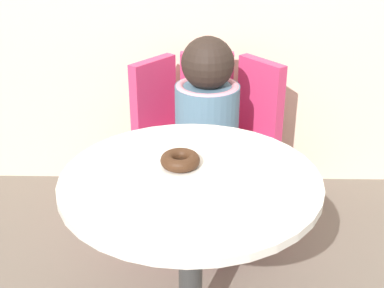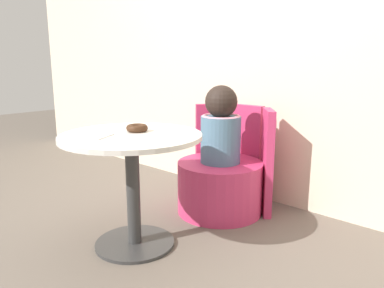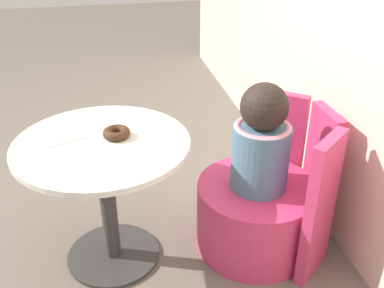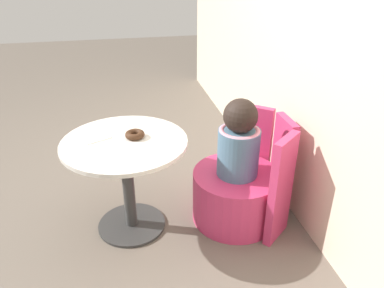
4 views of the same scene
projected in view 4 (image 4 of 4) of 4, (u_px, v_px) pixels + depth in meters
The scene contains 8 objects.
ground_plane at pixel (134, 228), 2.47m from camera, with size 12.00×12.00×0.00m, color #665B51.
back_wall at pixel (319, 36), 2.13m from camera, with size 6.00×0.06×2.40m.
round_table at pixel (126, 165), 2.28m from camera, with size 0.75×0.75×0.63m.
tub_chair at pixel (235, 196), 2.50m from camera, with size 0.57×0.57×0.35m.
booth_backrest at pixel (271, 169), 2.46m from camera, with size 0.67×0.24×0.70m.
child_figure at pixel (239, 141), 2.31m from camera, with size 0.26×0.26×0.51m.
donut at pixel (135, 135), 2.24m from camera, with size 0.12×0.12×0.04m.
paper_napkin at pixel (94, 136), 2.25m from camera, with size 0.21×0.21×0.01m.
Camera 4 is at (1.97, -0.03, 1.64)m, focal length 35.00 mm.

